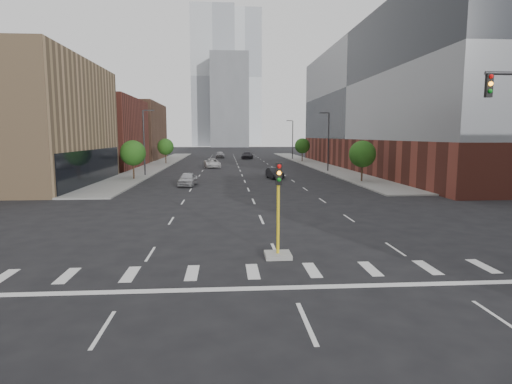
{
  "coord_description": "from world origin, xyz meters",
  "views": [
    {
      "loc": [
        -2.41,
        -10.13,
        5.61
      ],
      "look_at": [
        -0.71,
        13.25,
        2.5
      ],
      "focal_mm": 30.0,
      "sensor_mm": 36.0,
      "label": 1
    }
  ],
  "objects": [
    {
      "name": "car_deep_right",
      "position": [
        2.98,
        92.4,
        0.85
      ],
      "size": [
        3.34,
        6.18,
        1.7
      ],
      "primitive_type": "imported",
      "rotation": [
        0.0,
        0.0,
        -0.17
      ],
      "color": "#242328",
      "rests_on": "ground"
    },
    {
      "name": "tree_right_far",
      "position": [
        14.0,
        80.0,
        3.39
      ],
      "size": [
        3.2,
        3.2,
        4.85
      ],
      "color": "#382619",
      "rests_on": "ground"
    },
    {
      "name": "car_far_left",
      "position": [
        -4.65,
        65.05,
        0.77
      ],
      "size": [
        3.27,
        5.86,
        1.55
      ],
      "primitive_type": "imported",
      "rotation": [
        0.0,
        0.0,
        0.13
      ],
      "color": "silver",
      "rests_on": "ground"
    },
    {
      "name": "sidewalk_left_far",
      "position": [
        -15.0,
        74.0,
        0.07
      ],
      "size": [
        5.0,
        92.0,
        0.15
      ],
      "primitive_type": "cube",
      "color": "gray",
      "rests_on": "ground"
    },
    {
      "name": "tower_right",
      "position": [
        10.0,
        260.0,
        40.0
      ],
      "size": [
        20.0,
        20.0,
        80.0
      ],
      "primitive_type": "cube",
      "color": "#B2B7BC",
      "rests_on": "ground"
    },
    {
      "name": "median_traffic_signal",
      "position": [
        0.0,
        8.97,
        0.97
      ],
      "size": [
        1.2,
        1.2,
        4.4
      ],
      "color": "#999993",
      "rests_on": "ground"
    },
    {
      "name": "tree_right_near",
      "position": [
        14.0,
        40.0,
        3.39
      ],
      "size": [
        3.2,
        3.2,
        4.85
      ],
      "color": "#382619",
      "rests_on": "ground"
    },
    {
      "name": "building_left_far_a",
      "position": [
        -27.5,
        66.0,
        6.0
      ],
      "size": [
        20.0,
        22.0,
        12.0
      ],
      "primitive_type": "cube",
      "color": "brown",
      "rests_on": "ground"
    },
    {
      "name": "building_right_main",
      "position": [
        29.5,
        60.0,
        11.0
      ],
      "size": [
        24.0,
        70.0,
        22.0
      ],
      "color": "brown",
      "rests_on": "ground"
    },
    {
      "name": "sidewalk_right_far",
      "position": [
        15.0,
        74.0,
        0.07
      ],
      "size": [
        5.0,
        92.0,
        0.15
      ],
      "primitive_type": "cube",
      "color": "gray",
      "rests_on": "ground"
    },
    {
      "name": "building_left_far_b",
      "position": [
        -27.5,
        92.0,
        6.5
      ],
      "size": [
        20.0,
        24.0,
        13.0
      ],
      "primitive_type": "cube",
      "color": "brown",
      "rests_on": "ground"
    },
    {
      "name": "streetlight_left",
      "position": [
        -13.41,
        50.0,
        5.01
      ],
      "size": [
        1.6,
        0.22,
        9.07
      ],
      "color": "#2D2D30",
      "rests_on": "ground"
    },
    {
      "name": "car_near_left",
      "position": [
        -6.58,
        37.88,
        0.76
      ],
      "size": [
        2.18,
        4.58,
        1.51
      ],
      "primitive_type": "imported",
      "rotation": [
        0.0,
        0.0,
        -0.09
      ],
      "color": "#ABACB0",
      "rests_on": "ground"
    },
    {
      "name": "tree_left_near",
      "position": [
        -14.0,
        45.0,
        3.39
      ],
      "size": [
        3.2,
        3.2,
        4.85
      ],
      "color": "#382619",
      "rests_on": "ground"
    },
    {
      "name": "tower_left",
      "position": [
        -8.0,
        220.0,
        35.0
      ],
      "size": [
        22.0,
        22.0,
        70.0
      ],
      "primitive_type": "cube",
      "color": "#B2B7BC",
      "rests_on": "ground"
    },
    {
      "name": "car_distant",
      "position": [
        -3.53,
        97.53,
        0.85
      ],
      "size": [
        2.12,
        5.03,
        1.7
      ],
      "primitive_type": "imported",
      "rotation": [
        0.0,
        0.0,
        -0.02
      ],
      "color": "#A5A4A9",
      "rests_on": "ground"
    },
    {
      "name": "streetlight_right_b",
      "position": [
        13.41,
        90.0,
        5.01
      ],
      "size": [
        1.6,
        0.22,
        9.07
      ],
      "color": "#2D2D30",
      "rests_on": "ground"
    },
    {
      "name": "streetlight_right_a",
      "position": [
        13.41,
        55.0,
        5.01
      ],
      "size": [
        1.6,
        0.22,
        9.07
      ],
      "color": "#2D2D30",
      "rests_on": "ground"
    },
    {
      "name": "ground",
      "position": [
        0.0,
        0.0,
        0.0
      ],
      "size": [
        400.0,
        400.0,
        0.0
      ],
      "primitive_type": "plane",
      "color": "black",
      "rests_on": "ground"
    },
    {
      "name": "car_mid_right",
      "position": [
        4.06,
        45.23,
        0.7
      ],
      "size": [
        2.09,
        4.45,
        1.41
      ],
      "primitive_type": "imported",
      "rotation": [
        0.0,
        0.0,
        0.14
      ],
      "color": "black",
      "rests_on": "ground"
    },
    {
      "name": "tree_left_far",
      "position": [
        -14.0,
        75.0,
        3.39
      ],
      "size": [
        3.2,
        3.2,
        4.85
      ],
      "color": "#382619",
      "rests_on": "ground"
    },
    {
      "name": "tower_mid",
      "position": [
        0.0,
        200.0,
        22.0
      ],
      "size": [
        18.0,
        18.0,
        44.0
      ],
      "primitive_type": "cube",
      "color": "slate",
      "rests_on": "ground"
    }
  ]
}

